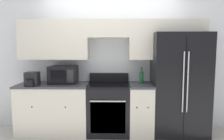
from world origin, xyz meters
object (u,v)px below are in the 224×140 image
at_px(microwave, 63,75).
at_px(bottle, 141,77).
at_px(oven_range, 109,108).
at_px(refrigerator, 179,84).

relative_size(microwave, bottle, 1.66).
distance_m(oven_range, microwave, 1.02).
relative_size(oven_range, refrigerator, 0.59).
height_order(microwave, bottle, microwave).
xyz_separation_m(oven_range, refrigerator, (1.25, 0.04, 0.44)).
distance_m(oven_range, refrigerator, 1.33).
relative_size(refrigerator, bottle, 6.20).
bearing_deg(bottle, oven_range, -172.70).
height_order(oven_range, bottle, bottle).
relative_size(refrigerator, microwave, 3.73).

